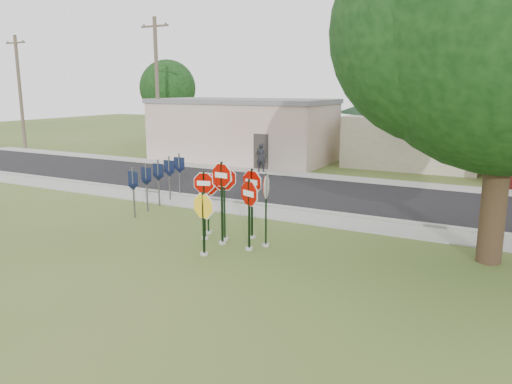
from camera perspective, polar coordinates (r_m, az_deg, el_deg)
The scene contains 20 objects.
ground at distance 15.17m, azimuth -5.73°, elevation -7.33°, with size 120.00×120.00×0.00m, color #3A5720.
sidewalk_near at distance 19.75m, azimuth 3.19°, elevation -2.63°, with size 60.00×1.60×0.06m, color gray.
road at distance 23.80m, azimuth 7.78°, elevation -0.23°, with size 60.00×7.00×0.04m, color black.
sidewalk_far at distance 27.80m, azimuth 10.90°, elevation 1.43°, with size 60.00×1.60×0.06m, color gray.
curb at distance 20.63m, azimuth 4.37°, elevation -1.90°, with size 60.00×0.20×0.14m, color gray.
stop_sign_center at distance 15.85m, azimuth -3.93°, elevation 0.14°, with size 1.06×0.24×2.80m.
stop_sign_yellow at distance 14.94m, azimuth -6.03°, elevation -2.78°, with size 1.07×0.24×2.06m.
stop_sign_left at distance 16.46m, azimuth -5.94°, elevation -0.53°, with size 0.95×0.30×2.40m.
stop_sign_right at distance 15.28m, azimuth -0.79°, elevation -1.47°, with size 1.03×0.46×2.36m.
stop_sign_back_right at distance 16.49m, azimuth -0.47°, elevation -0.17°, with size 1.09×0.27×2.47m.
stop_sign_back_left at distance 16.29m, azimuth -3.65°, elevation 0.03°, with size 0.88×0.69×2.62m.
stop_sign_far_right at distance 15.63m, azimuth 1.15°, elevation -0.96°, with size 0.27×1.00×2.45m.
stop_sign_far_left at distance 17.11m, azimuth -5.53°, elevation -0.27°, with size 0.94×0.58×2.29m.
route_sign_row at distance 21.50m, azimuth -11.09°, elevation 1.62°, with size 1.43×4.63×2.00m.
building_stucco at distance 34.49m, azimuth -1.55°, elevation 7.20°, with size 12.20×6.20×4.20m.
building_house at distance 34.40m, azimuth 18.29°, elevation 9.10°, with size 11.60×11.60×6.20m.
utility_pole_near at distance 34.90m, azimuth -11.23°, elevation 11.67°, with size 2.20×0.26×9.50m.
utility_pole_far at distance 45.07m, azimuth -25.37°, elevation 10.45°, with size 2.20×0.26×9.00m.
bg_tree_left at distance 45.52m, azimuth -10.05°, elevation 11.60°, with size 4.90×4.90×7.35m.
pedestrian at distance 29.53m, azimuth 0.59°, elevation 3.98°, with size 0.62×0.40×1.69m, color black.
Camera 1 is at (8.06, -11.84, 4.99)m, focal length 35.00 mm.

